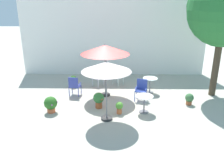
% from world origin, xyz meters
% --- Properties ---
extents(ground_plane, '(60.00, 60.00, 0.00)m').
position_xyz_m(ground_plane, '(0.00, 0.00, 0.00)').
color(ground_plane, '#B3AE9E').
extents(villa_facade, '(10.79, 0.30, 4.38)m').
position_xyz_m(villa_facade, '(0.00, 4.24, 2.19)').
color(villa_facade, white).
rests_on(villa_facade, ground).
extents(patio_umbrella_0, '(2.22, 2.22, 2.49)m').
position_xyz_m(patio_umbrella_0, '(-0.32, 0.74, 2.20)').
color(patio_umbrella_0, '#2D2D2D').
rests_on(patio_umbrella_0, ground).
extents(patio_umbrella_1, '(1.81, 1.81, 2.34)m').
position_xyz_m(patio_umbrella_1, '(-0.17, -1.64, 2.07)').
color(patio_umbrella_1, '#2D2D2D').
rests_on(patio_umbrella_1, ground).
extents(cafe_table_0, '(0.71, 0.71, 0.72)m').
position_xyz_m(cafe_table_0, '(1.32, -1.01, 0.50)').
color(cafe_table_0, white).
rests_on(cafe_table_0, ground).
extents(cafe_table_1, '(0.71, 0.71, 0.76)m').
position_xyz_m(cafe_table_1, '(1.83, 1.13, 0.53)').
color(cafe_table_1, white).
rests_on(cafe_table_1, ground).
extents(patio_chair_0, '(0.56, 0.53, 0.93)m').
position_xyz_m(patio_chair_0, '(-1.79, 0.72, 0.53)').
color(patio_chair_0, '#343F99').
rests_on(patio_chair_0, ground).
extents(patio_chair_1, '(0.63, 0.64, 0.86)m').
position_xyz_m(patio_chair_1, '(-0.84, 2.14, 0.50)').
color(patio_chair_1, white).
rests_on(patio_chair_1, ground).
extents(patio_chair_2, '(0.60, 0.57, 0.96)m').
position_xyz_m(patio_chair_2, '(1.32, 0.25, 0.56)').
color(patio_chair_2, '#31459F').
rests_on(patio_chair_2, ground).
extents(patio_chair_3, '(0.62, 0.62, 0.93)m').
position_xyz_m(patio_chair_3, '(0.34, 2.33, 0.52)').
color(patio_chair_3, silver).
rests_on(patio_chair_3, ground).
extents(potted_plant_0, '(0.35, 0.35, 0.60)m').
position_xyz_m(potted_plant_0, '(-2.05, 1.90, 0.34)').
color(potted_plant_0, '#A4592D').
rests_on(potted_plant_0, ground).
extents(potted_plant_1, '(0.37, 0.37, 0.51)m').
position_xyz_m(potted_plant_1, '(3.36, -0.24, 0.28)').
color(potted_plant_1, '#A15933').
rests_on(potted_plant_1, ground).
extents(potted_plant_2, '(0.54, 0.53, 0.67)m').
position_xyz_m(potted_plant_2, '(-2.46, -1.07, 0.37)').
color(potted_plant_2, '#C8623A').
rests_on(potted_plant_2, ground).
extents(potted_plant_3, '(0.45, 0.45, 0.68)m').
position_xyz_m(potted_plant_3, '(-0.55, -0.63, 0.40)').
color(potted_plant_3, '#A7532A').
rests_on(potted_plant_3, ground).
extents(potted_plant_4, '(0.30, 0.30, 0.51)m').
position_xyz_m(potted_plant_4, '(0.31, -1.15, 0.29)').
color(potted_plant_4, '#CD6839').
rests_on(potted_plant_4, ground).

